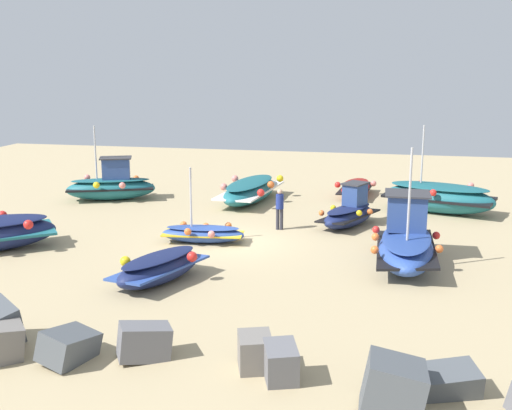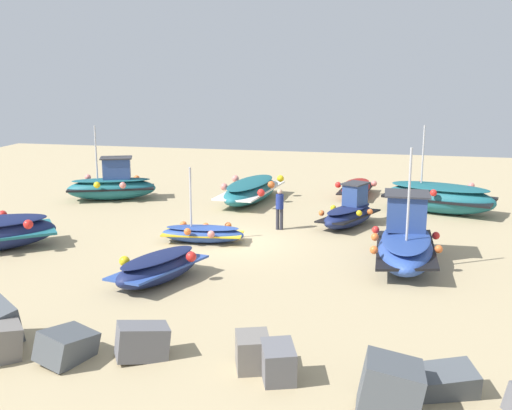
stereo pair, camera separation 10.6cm
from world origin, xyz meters
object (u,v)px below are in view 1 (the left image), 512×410
object	(u,v)px
fishing_boat_0	(439,197)
fishing_boat_8	(356,188)
fishing_boat_6	(159,267)
fishing_boat_7	(349,213)
person_walking	(280,206)
fishing_boat_2	(250,190)
fishing_boat_4	(112,185)
fishing_boat_5	(203,233)
fishing_boat_1	(406,242)

from	to	relation	value
fishing_boat_0	fishing_boat_8	size ratio (longest dim) A/B	1.46
fishing_boat_6	fishing_boat_7	distance (m)	9.87
fishing_boat_6	person_walking	bearing A→B (deg)	0.67
fishing_boat_8	fishing_boat_7	bearing A→B (deg)	6.41
fishing_boat_0	fishing_boat_6	world-z (taller)	fishing_boat_0
fishing_boat_2	fishing_boat_8	world-z (taller)	fishing_boat_2
fishing_boat_8	person_walking	xyz separation A→B (m)	(2.68, 7.43, 0.59)
fishing_boat_4	fishing_boat_7	distance (m)	12.35
fishing_boat_8	fishing_boat_6	bearing A→B (deg)	-14.33
fishing_boat_5	person_walking	distance (m)	3.61
fishing_boat_2	fishing_boat_6	bearing A→B (deg)	6.06
fishing_boat_4	fishing_boat_5	bearing A→B (deg)	-65.16
fishing_boat_5	fishing_boat_6	world-z (taller)	fishing_boat_5
fishing_boat_8	fishing_boat_5	bearing A→B (deg)	-22.24
fishing_boat_1	fishing_boat_8	world-z (taller)	fishing_boat_1
fishing_boat_1	fishing_boat_7	xyz separation A→B (m)	(2.23, -4.72, -0.18)
fishing_boat_7	person_walking	distance (m)	3.05
fishing_boat_6	fishing_boat_5	bearing A→B (deg)	20.27
fishing_boat_2	fishing_boat_7	size ratio (longest dim) A/B	1.56
fishing_boat_5	person_walking	world-z (taller)	fishing_boat_5
fishing_boat_7	fishing_boat_0	bearing A→B (deg)	-23.54
fishing_boat_4	fishing_boat_6	distance (m)	12.92
fishing_boat_6	fishing_boat_2	bearing A→B (deg)	19.66
fishing_boat_6	person_walking	distance (m)	7.56
fishing_boat_2	fishing_boat_8	bearing A→B (deg)	122.81
fishing_boat_0	fishing_boat_8	xyz separation A→B (m)	(3.93, -2.87, -0.32)
fishing_boat_7	fishing_boat_1	bearing A→B (deg)	-129.44
fishing_boat_1	fishing_boat_7	distance (m)	5.22
fishing_boat_0	fishing_boat_2	size ratio (longest dim) A/B	0.96
fishing_boat_0	person_walking	bearing A→B (deg)	-127.69
fishing_boat_4	fishing_boat_2	bearing A→B (deg)	-12.87
fishing_boat_1	fishing_boat_4	size ratio (longest dim) A/B	1.03
fishing_boat_2	fishing_boat_8	size ratio (longest dim) A/B	1.53
fishing_boat_6	fishing_boat_7	size ratio (longest dim) A/B	1.03
fishing_boat_4	person_walking	bearing A→B (deg)	-44.52
fishing_boat_7	person_walking	bearing A→B (deg)	138.64
fishing_boat_4	person_walking	xyz separation A→B (m)	(-9.27, 3.96, 0.26)
fishing_boat_7	fishing_boat_8	world-z (taller)	fishing_boat_7
fishing_boat_4	fishing_boat_8	distance (m)	12.44
fishing_boat_1	fishing_boat_6	bearing A→B (deg)	114.61
fishing_boat_5	fishing_boat_2	bearing A→B (deg)	82.40
fishing_boat_5	fishing_boat_7	distance (m)	6.47
fishing_boat_7	fishing_boat_2	bearing A→B (deg)	78.82
fishing_boat_6	fishing_boat_8	size ratio (longest dim) A/B	1.01
fishing_boat_5	fishing_boat_8	world-z (taller)	fishing_boat_5
fishing_boat_6	fishing_boat_0	bearing A→B (deg)	-17.61
fishing_boat_5	fishing_boat_8	distance (m)	11.20
fishing_boat_8	fishing_boat_4	bearing A→B (deg)	-68.23
fishing_boat_2	fishing_boat_6	xyz separation A→B (m)	(0.21, 12.09, -0.09)
fishing_boat_0	fishing_boat_4	world-z (taller)	fishing_boat_0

